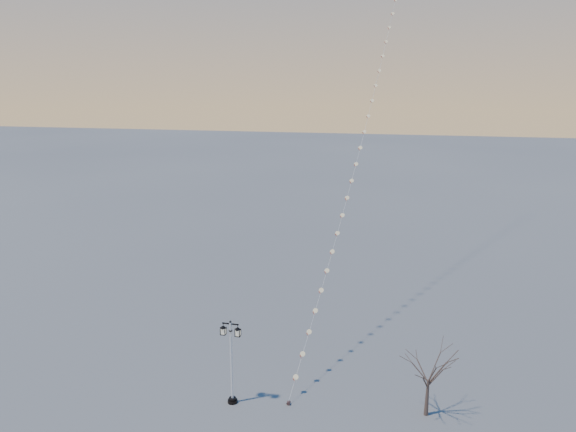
# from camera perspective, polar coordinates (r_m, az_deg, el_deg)

# --- Properties ---
(ground) EXTENTS (300.00, 300.00, 0.00)m
(ground) POSITION_cam_1_polar(r_m,az_deg,el_deg) (29.97, -3.26, -20.16)
(ground) COLOR slate
(ground) RESTS_ON ground
(street_lamp) EXTENTS (1.22, 0.53, 4.79)m
(street_lamp) POSITION_cam_1_polar(r_m,az_deg,el_deg) (29.59, -6.00, -14.68)
(street_lamp) COLOR black
(street_lamp) RESTS_ON ground
(bare_tree) EXTENTS (2.22, 2.22, 3.68)m
(bare_tree) POSITION_cam_1_polar(r_m,az_deg,el_deg) (29.42, 14.66, -15.50)
(bare_tree) COLOR #48372E
(bare_tree) RESTS_ON ground
(kite_train) EXTENTS (6.56, 38.99, 39.02)m
(kite_train) POSITION_cam_1_polar(r_m,az_deg,el_deg) (44.29, 9.56, 17.29)
(kite_train) COLOR #3A2421
(kite_train) RESTS_ON ground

